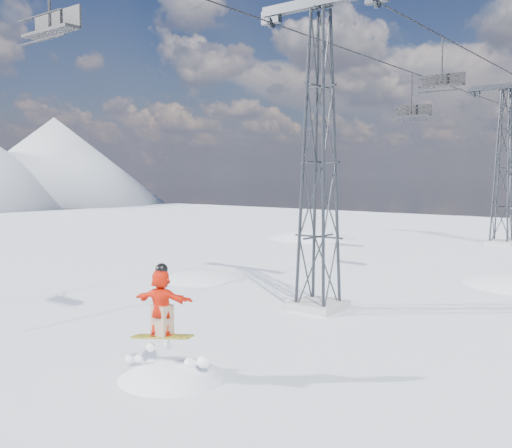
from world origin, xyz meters
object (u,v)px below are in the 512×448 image
object	(u,v)px
lift_tower_near	(319,163)
lift_tower_far	(503,169)
lift_chair_near	(52,24)
snowboarder_jump	(172,441)

from	to	relation	value
lift_tower_near	lift_tower_far	xyz separation A→B (m)	(0.00, 25.00, 0.00)
lift_chair_near	lift_tower_far	bearing A→B (deg)	86.35
lift_tower_far	snowboarder_jump	distance (m)	34.19
lift_tower_near	snowboarder_jump	xyz separation A→B (m)	(0.91, -8.43, -7.10)
snowboarder_jump	lift_tower_far	bearing A→B (deg)	91.56
lift_tower_far	lift_chair_near	distance (m)	34.69
lift_tower_near	lift_chair_near	size ratio (longest dim) A/B	4.66
lift_tower_far	snowboarder_jump	world-z (taller)	lift_tower_far
lift_tower_far	lift_tower_near	bearing A→B (deg)	-90.00
lift_tower_far	lift_chair_near	world-z (taller)	lift_tower_far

